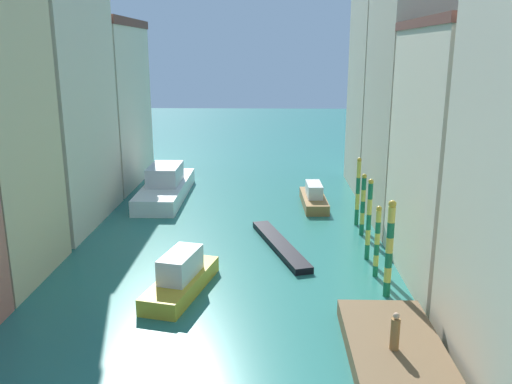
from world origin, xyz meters
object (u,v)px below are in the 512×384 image
object	(u,v)px
waterfront_dock	(395,351)
person_on_dock	(395,332)
motorboat_0	(181,277)
mooring_pole_2	(369,219)
gondola_black	(280,245)
motorboat_1	(314,198)
mooring_pole_1	(377,241)
mooring_pole_0	(389,248)
mooring_pole_4	(358,191)
mooring_pole_3	(363,204)
vaporetto_white	(166,186)

from	to	relation	value
waterfront_dock	person_on_dock	xyz separation A→B (m)	(-0.17, -0.47, 1.09)
motorboat_0	mooring_pole_2	bearing A→B (deg)	24.59
gondola_black	motorboat_1	world-z (taller)	motorboat_1
mooring_pole_1	gondola_black	distance (m)	6.92
waterfront_dock	person_on_dock	distance (m)	1.21
mooring_pole_0	mooring_pole_4	world-z (taller)	mooring_pole_0
mooring_pole_2	motorboat_1	xyz separation A→B (m)	(-2.30, 11.28, -1.84)
mooring_pole_0	mooring_pole_2	bearing A→B (deg)	91.71
mooring_pole_4	mooring_pole_2	bearing A→B (deg)	-93.26
person_on_dock	mooring_pole_1	distance (m)	8.73
motorboat_0	motorboat_1	xyz separation A→B (m)	(7.99, 15.99, -0.13)
mooring_pole_3	motorboat_1	bearing A→B (deg)	111.06
gondola_black	person_on_dock	bearing A→B (deg)	-71.68
waterfront_dock	mooring_pole_2	bearing A→B (deg)	86.20
person_on_dock	mooring_pole_2	distance (m)	11.22
vaporetto_white	motorboat_1	xyz separation A→B (m)	(12.27, -2.09, -0.32)
mooring_pole_2	vaporetto_white	distance (m)	19.84
person_on_dock	mooring_pole_1	xyz separation A→B (m)	(0.92, 8.66, 0.59)
mooring_pole_2	vaporetto_white	bearing A→B (deg)	137.46
waterfront_dock	mooring_pole_0	xyz separation A→B (m)	(0.85, 5.75, 2.20)
mooring_pole_2	motorboat_0	size ratio (longest dim) A/B	0.76
vaporetto_white	mooring_pole_3	bearing A→B (deg)	-31.18
mooring_pole_1	motorboat_0	world-z (taller)	mooring_pole_1
mooring_pole_1	vaporetto_white	distance (m)	21.58
mooring_pole_1	motorboat_1	size ratio (longest dim) A/B	0.67
waterfront_dock	mooring_pole_4	xyz separation A→B (m)	(1.08, 17.17, 2.11)
gondola_black	waterfront_dock	bearing A→B (deg)	-70.31
waterfront_dock	motorboat_1	world-z (taller)	motorboat_1
mooring_pole_2	mooring_pole_3	bearing A→B (deg)	84.97
mooring_pole_1	mooring_pole_2	size ratio (longest dim) A/B	0.82
vaporetto_white	mooring_pole_0	bearing A→B (deg)	-51.16
mooring_pole_4	gondola_black	size ratio (longest dim) A/B	0.56
gondola_black	vaporetto_white	bearing A→B (deg)	129.00
mooring_pole_0	gondola_black	xyz separation A→B (m)	(-5.29, 6.63, -2.38)
mooring_pole_1	person_on_dock	bearing A→B (deg)	-96.05
mooring_pole_0	mooring_pole_1	world-z (taller)	mooring_pole_0
mooring_pole_2	mooring_pole_3	size ratio (longest dim) A/B	1.16
waterfront_dock	gondola_black	distance (m)	13.15
person_on_dock	motorboat_1	world-z (taller)	person_on_dock
waterfront_dock	mooring_pole_2	xyz separation A→B (m)	(0.71, 10.66, 2.12)
waterfront_dock	motorboat_1	size ratio (longest dim) A/B	1.25
mooring_pole_4	mooring_pole_0	bearing A→B (deg)	-91.12
mooring_pole_2	gondola_black	size ratio (longest dim) A/B	0.57
mooring_pole_3	motorboat_0	distance (m)	14.05
motorboat_1	mooring_pole_0	bearing A→B (deg)	-81.41
motorboat_0	person_on_dock	bearing A→B (deg)	-34.35
mooring_pole_4	waterfront_dock	bearing A→B (deg)	-93.59
person_on_dock	motorboat_0	distance (m)	11.41
person_on_dock	motorboat_0	bearing A→B (deg)	145.65
waterfront_dock	mooring_pole_3	bearing A→B (deg)	85.85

